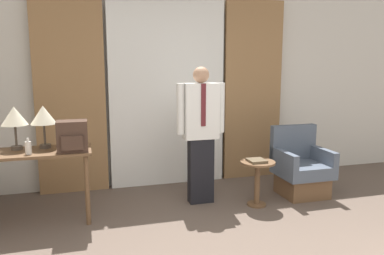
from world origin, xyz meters
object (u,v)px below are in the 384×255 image
at_px(backpack, 72,136).
at_px(table_lamp_right, 43,116).
at_px(desk, 31,163).
at_px(side_table, 257,176).
at_px(person, 201,130).
at_px(table_lamp_left, 14,117).
at_px(armchair, 301,170).
at_px(book, 257,161).
at_px(bottle_near_edge, 28,148).

bearing_deg(backpack, table_lamp_right, 139.28).
distance_m(desk, side_table, 2.53).
height_order(person, side_table, person).
height_order(table_lamp_left, person, person).
height_order(armchair, side_table, armchair).
xyz_separation_m(table_lamp_right, person, (1.75, -0.02, -0.23)).
bearing_deg(person, desk, -177.11).
distance_m(table_lamp_left, book, 2.71).
height_order(desk, backpack, backpack).
relative_size(table_lamp_right, armchair, 0.52).
bearing_deg(book, side_table, 35.73).
bearing_deg(armchair, desk, 180.00).
height_order(desk, book, desk).
xyz_separation_m(desk, backpack, (0.43, -0.14, 0.28)).
xyz_separation_m(table_lamp_left, side_table, (2.65, -0.32, -0.76)).
distance_m(person, book, 0.75).
height_order(table_lamp_left, table_lamp_right, same).
bearing_deg(armchair, person, 175.87).
xyz_separation_m(table_lamp_left, backpack, (0.58, -0.25, -0.19)).
bearing_deg(person, book, -28.37).
bearing_deg(desk, table_lamp_right, 39.32).
xyz_separation_m(desk, side_table, (2.51, -0.20, -0.29)).
distance_m(desk, armchair, 3.24).
relative_size(desk, book, 5.92).
xyz_separation_m(desk, table_lamp_right, (0.14, 0.12, 0.47)).
xyz_separation_m(table_lamp_right, side_table, (2.37, -0.32, -0.76)).
bearing_deg(armchair, bottle_near_edge, -177.52).
height_order(table_lamp_right, person, person).
distance_m(desk, backpack, 0.53).
distance_m(desk, table_lamp_left, 0.50).
relative_size(table_lamp_right, backpack, 1.43).
height_order(backpack, armchair, backpack).
distance_m(desk, bottle_near_edge, 0.24).
bearing_deg(side_table, table_lamp_right, 172.30).
height_order(table_lamp_right, book, table_lamp_right).
bearing_deg(desk, bottle_near_edge, -87.11).
xyz_separation_m(backpack, armchair, (2.79, 0.14, -0.62)).
distance_m(person, side_table, 0.87).
distance_m(table_lamp_right, armchair, 3.18).
distance_m(backpack, book, 2.08).
bearing_deg(table_lamp_left, book, -7.34).
height_order(armchair, book, armchair).
bearing_deg(side_table, book, -144.27).
distance_m(backpack, side_table, 2.15).
bearing_deg(bottle_near_edge, armchair, 2.48).
height_order(desk, table_lamp_left, table_lamp_left).
height_order(bottle_near_edge, backpack, backpack).
height_order(table_lamp_left, backpack, table_lamp_left).
bearing_deg(armchair, table_lamp_right, 177.84).
bearing_deg(desk, side_table, -4.65).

